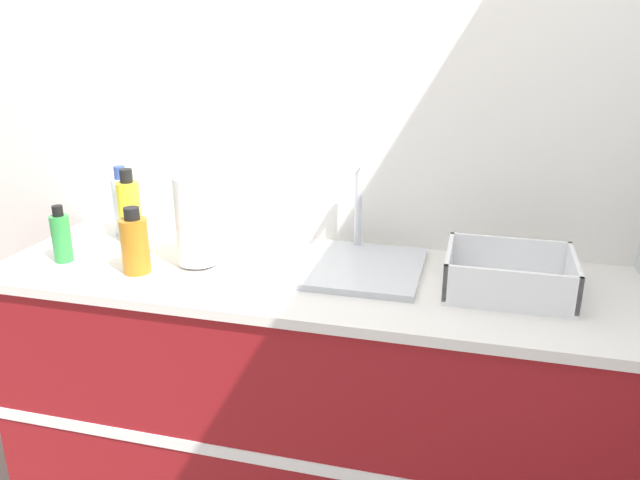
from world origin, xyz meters
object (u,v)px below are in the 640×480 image
sink (347,262)px  bottle_amber (135,244)px  paper_towel_roll (196,221)px  dish_rack (508,279)px  bottle_yellow (130,210)px  bottle_green (61,237)px  bottle_clear (123,205)px

sink → bottle_amber: sink is taller
paper_towel_roll → dish_rack: size_ratio=0.81×
paper_towel_roll → dish_rack: paper_towel_roll is taller
sink → dish_rack: bearing=-6.9°
bottle_yellow → dish_rack: bearing=-5.3°
paper_towel_roll → bottle_yellow: bearing=155.0°
dish_rack → bottle_green: bearing=-175.4°
paper_towel_roll → dish_rack: bearing=2.1°
bottle_clear → paper_towel_roll: bearing=-29.0°
sink → paper_towel_roll: (-0.45, -0.09, 0.12)m
sink → bottle_clear: bearing=171.7°
dish_rack → bottle_yellow: bearing=174.7°
bottle_green → bottle_amber: (0.27, -0.02, 0.01)m
bottle_green → bottle_clear: 0.30m
bottle_yellow → sink: bearing=-4.3°
dish_rack → sink: bearing=173.1°
dish_rack → paper_towel_roll: bearing=-177.9°
paper_towel_roll → bottle_clear: bearing=151.0°
bottle_yellow → bottle_amber: 0.30m
bottle_clear → bottle_amber: size_ratio=1.21×
dish_rack → bottle_yellow: bottle_yellow is taller
sink → bottle_green: (-0.88, -0.17, 0.06)m
sink → dish_rack: size_ratio=1.33×
bottle_green → bottle_amber: bearing=-5.1°
sink → bottle_clear: size_ratio=1.87×
dish_rack → bottle_green: (-1.36, -0.11, 0.04)m
paper_towel_roll → bottle_green: (-0.43, -0.08, -0.06)m
paper_towel_roll → bottle_yellow: paper_towel_roll is taller
bottle_yellow → bottle_clear: size_ratio=1.03×
sink → bottle_clear: 0.85m
bottle_green → bottle_amber: size_ratio=0.89×
bottle_green → bottle_yellow: bottle_yellow is taller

